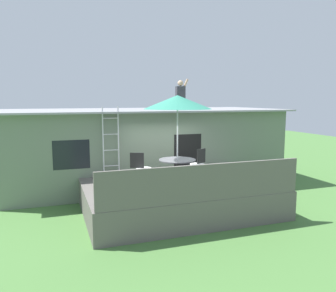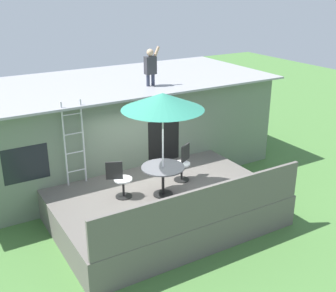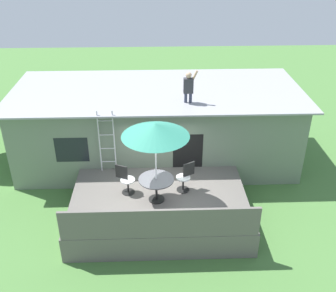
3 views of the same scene
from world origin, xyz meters
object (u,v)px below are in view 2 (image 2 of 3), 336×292
person_figure (151,65)px  patio_chair_right (183,163)px  patio_table (163,173)px  patio_umbrella (163,101)px  patio_chair_left (120,180)px  step_ladder (74,143)px

person_figure → patio_chair_right: 3.05m
patio_table → patio_umbrella: patio_umbrella is taller
person_figure → patio_chair_left: (-2.05, -2.18, -2.20)m
patio_umbrella → person_figure: size_ratio=2.29×
patio_table → patio_umbrella: 1.76m
patio_table → patio_chair_right: (0.89, 0.50, -0.13)m
patio_chair_left → patio_chair_right: same height
person_figure → patio_chair_left: 3.71m
patio_umbrella → person_figure: person_figure is taller
patio_table → person_figure: person_figure is taller
patio_table → step_ladder: (-1.58, 1.68, 0.51)m
patio_table → patio_chair_left: 1.04m
patio_table → step_ladder: bearing=133.1°
patio_umbrella → patio_chair_right: size_ratio=2.76×
person_figure → patio_chair_right: bearing=-96.1°
step_ladder → patio_chair_right: (2.47, -1.18, -0.64)m
patio_table → patio_chair_left: bearing=155.2°
patio_table → step_ladder: 2.36m
step_ladder → patio_chair_right: bearing=-25.5°
patio_umbrella → patio_chair_left: (-0.93, 0.43, -1.89)m
person_figure → patio_umbrella: bearing=-113.2°
person_figure → patio_chair_right: (-0.23, -2.11, -2.20)m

